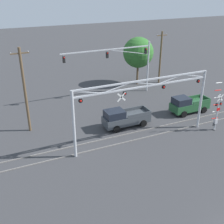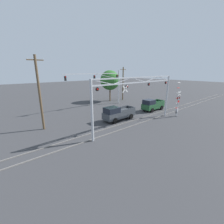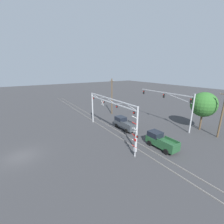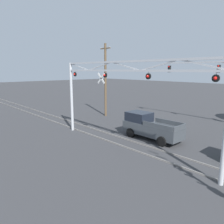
{
  "view_description": "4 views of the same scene",
  "coord_description": "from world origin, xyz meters",
  "px_view_note": "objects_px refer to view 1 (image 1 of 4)",
  "views": [
    {
      "loc": [
        -13.05,
        -7.21,
        14.72
      ],
      "look_at": [
        -1.91,
        17.37,
        2.19
      ],
      "focal_mm": 45.0,
      "sensor_mm": 36.0,
      "label": 1
    },
    {
      "loc": [
        -14.93,
        1.6,
        7.34
      ],
      "look_at": [
        -1.76,
        17.28,
        1.59
      ],
      "focal_mm": 24.0,
      "sensor_mm": 36.0,
      "label": 2
    },
    {
      "loc": [
        21.53,
        0.6,
        11.4
      ],
      "look_at": [
        -2.26,
        16.03,
        3.2
      ],
      "focal_mm": 24.0,
      "sensor_mm": 36.0,
      "label": 3
    },
    {
      "loc": [
        10.94,
        2.87,
        5.91
      ],
      "look_at": [
        -1.1,
        13.93,
        2.72
      ],
      "focal_mm": 35.0,
      "sensor_mm": 36.0,
      "label": 4
    }
  ],
  "objects_px": {
    "pickup_truck_following": "(188,105)",
    "background_tree_beyond_span": "(138,53)",
    "utility_pole_right": "(160,57)",
    "traffic_signal_span": "(128,59)",
    "pickup_truck_lead": "(124,118)",
    "crossing_gantry": "(144,99)",
    "crossing_signal_mast": "(217,113)",
    "utility_pole_left": "(25,90)"
  },
  "relations": [
    {
      "from": "traffic_signal_span",
      "to": "utility_pole_right",
      "type": "xyz_separation_m",
      "value": [
        6.99,
        2.41,
        -0.94
      ]
    },
    {
      "from": "background_tree_beyond_span",
      "to": "utility_pole_right",
      "type": "bearing_deg",
      "value": -13.82
    },
    {
      "from": "traffic_signal_span",
      "to": "pickup_truck_lead",
      "type": "xyz_separation_m",
      "value": [
        -4.9,
        -8.85,
        -4.05
      ]
    },
    {
      "from": "pickup_truck_lead",
      "to": "utility_pole_left",
      "type": "height_order",
      "value": "utility_pole_left"
    },
    {
      "from": "utility_pole_left",
      "to": "utility_pole_right",
      "type": "height_order",
      "value": "utility_pole_left"
    },
    {
      "from": "crossing_signal_mast",
      "to": "pickup_truck_following",
      "type": "distance_m",
      "value": 4.98
    },
    {
      "from": "pickup_truck_lead",
      "to": "utility_pole_right",
      "type": "height_order",
      "value": "utility_pole_right"
    },
    {
      "from": "crossing_signal_mast",
      "to": "background_tree_beyond_span",
      "type": "relative_size",
      "value": 0.76
    },
    {
      "from": "traffic_signal_span",
      "to": "background_tree_beyond_span",
      "type": "relative_size",
      "value": 1.75
    },
    {
      "from": "pickup_truck_following",
      "to": "crossing_gantry",
      "type": "bearing_deg",
      "value": -157.26
    },
    {
      "from": "pickup_truck_following",
      "to": "utility_pole_left",
      "type": "height_order",
      "value": "utility_pole_left"
    },
    {
      "from": "utility_pole_right",
      "to": "pickup_truck_lead",
      "type": "bearing_deg",
      "value": -136.55
    },
    {
      "from": "utility_pole_right",
      "to": "traffic_signal_span",
      "type": "bearing_deg",
      "value": -160.99
    },
    {
      "from": "utility_pole_right",
      "to": "background_tree_beyond_span",
      "type": "bearing_deg",
      "value": 166.18
    },
    {
      "from": "traffic_signal_span",
      "to": "utility_pole_left",
      "type": "height_order",
      "value": "utility_pole_left"
    },
    {
      "from": "crossing_gantry",
      "to": "pickup_truck_lead",
      "type": "height_order",
      "value": "crossing_gantry"
    },
    {
      "from": "crossing_gantry",
      "to": "background_tree_beyond_span",
      "type": "bearing_deg",
      "value": 62.63
    },
    {
      "from": "pickup_truck_following",
      "to": "utility_pole_left",
      "type": "bearing_deg",
      "value": 169.76
    },
    {
      "from": "pickup_truck_following",
      "to": "background_tree_beyond_span",
      "type": "height_order",
      "value": "background_tree_beyond_span"
    },
    {
      "from": "crossing_signal_mast",
      "to": "utility_pole_right",
      "type": "relative_size",
      "value": 0.69
    },
    {
      "from": "crossing_signal_mast",
      "to": "pickup_truck_lead",
      "type": "relative_size",
      "value": 1.05
    },
    {
      "from": "crossing_signal_mast",
      "to": "utility_pole_right",
      "type": "bearing_deg",
      "value": 78.45
    },
    {
      "from": "crossing_gantry",
      "to": "pickup_truck_lead",
      "type": "bearing_deg",
      "value": 95.12
    },
    {
      "from": "crossing_signal_mast",
      "to": "pickup_truck_following",
      "type": "height_order",
      "value": "crossing_signal_mast"
    },
    {
      "from": "traffic_signal_span",
      "to": "pickup_truck_following",
      "type": "height_order",
      "value": "traffic_signal_span"
    },
    {
      "from": "pickup_truck_lead",
      "to": "utility_pole_right",
      "type": "distance_m",
      "value": 16.66
    },
    {
      "from": "crossing_signal_mast",
      "to": "pickup_truck_lead",
      "type": "xyz_separation_m",
      "value": [
        -8.6,
        4.8,
        -1.02
      ]
    },
    {
      "from": "crossing_signal_mast",
      "to": "utility_pole_right",
      "type": "height_order",
      "value": "utility_pole_right"
    },
    {
      "from": "pickup_truck_following",
      "to": "utility_pole_right",
      "type": "bearing_deg",
      "value": 74.64
    },
    {
      "from": "traffic_signal_span",
      "to": "pickup_truck_lead",
      "type": "bearing_deg",
      "value": -118.95
    },
    {
      "from": "crossing_gantry",
      "to": "background_tree_beyond_span",
      "type": "height_order",
      "value": "background_tree_beyond_span"
    },
    {
      "from": "crossing_signal_mast",
      "to": "pickup_truck_following",
      "type": "relative_size",
      "value": 1.14
    },
    {
      "from": "background_tree_beyond_span",
      "to": "utility_pole_left",
      "type": "bearing_deg",
      "value": -154.37
    },
    {
      "from": "utility_pole_left",
      "to": "utility_pole_right",
      "type": "distance_m",
      "value": 23.0
    },
    {
      "from": "traffic_signal_span",
      "to": "background_tree_beyond_span",
      "type": "distance_m",
      "value": 4.78
    },
    {
      "from": "crossing_signal_mast",
      "to": "traffic_signal_span",
      "type": "relative_size",
      "value": 0.43
    },
    {
      "from": "background_tree_beyond_span",
      "to": "traffic_signal_span",
      "type": "bearing_deg",
      "value": -136.94
    },
    {
      "from": "crossing_gantry",
      "to": "utility_pole_left",
      "type": "bearing_deg",
      "value": 145.47
    },
    {
      "from": "pickup_truck_following",
      "to": "background_tree_beyond_span",
      "type": "bearing_deg",
      "value": 92.0
    },
    {
      "from": "crossing_gantry",
      "to": "pickup_truck_following",
      "type": "bearing_deg",
      "value": 22.74
    },
    {
      "from": "crossing_gantry",
      "to": "utility_pole_right",
      "type": "xyz_separation_m",
      "value": [
        11.57,
        14.75,
        -0.38
      ]
    },
    {
      "from": "traffic_signal_span",
      "to": "crossing_gantry",
      "type": "bearing_deg",
      "value": -110.38
    }
  ]
}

